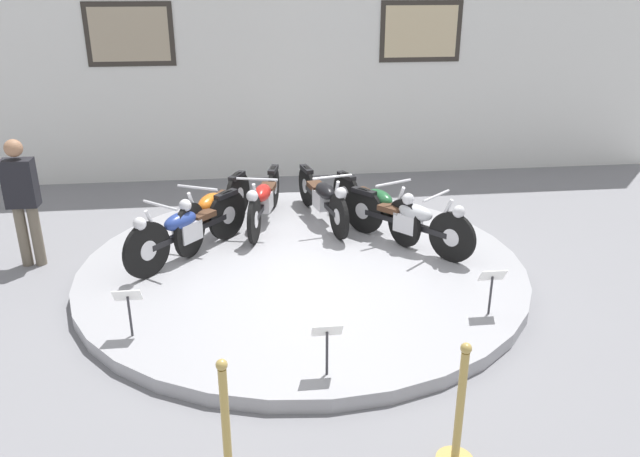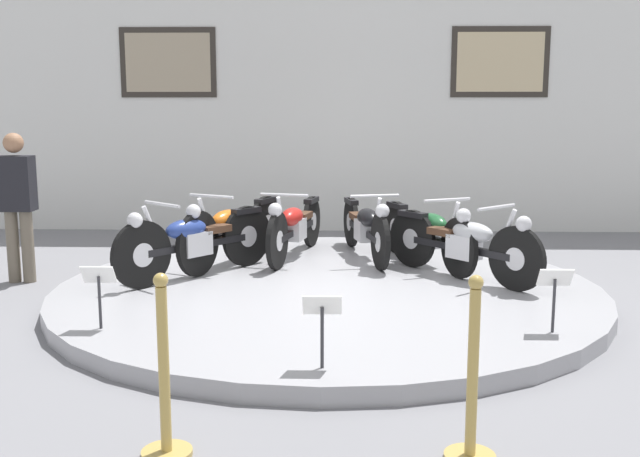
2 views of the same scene
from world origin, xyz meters
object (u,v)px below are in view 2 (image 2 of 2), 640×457
Objects in this scene: motorcycle_red at (295,225)px; motorcycle_silver at (464,242)px; visitor_standing at (17,199)px; motorcycle_blue at (194,239)px; motorcycle_orange at (232,228)px; stanchion_post_right_of_entry at (472,399)px; info_placard_front_left at (99,283)px; motorcycle_green at (428,232)px; info_placard_front_right at (555,286)px; info_placard_front_centre at (322,315)px; stanchion_post_left_of_entry at (165,396)px; motorcycle_black at (366,226)px.

motorcycle_silver is at bearing -29.41° from motorcycle_red.
motorcycle_red is 1.21× the size of visitor_standing.
motorcycle_orange is (0.30, 0.62, 0.01)m from motorcycle_blue.
info_placard_front_left is at bearing 144.72° from stanchion_post_right_of_entry.
motorcycle_green is 2.48m from info_placard_front_right.
info_placard_front_right is (3.54, 0.00, 0.00)m from info_placard_front_left.
stanchion_post_right_of_entry reaches higher than motorcycle_orange.
motorcycle_blue is 3.59m from info_placard_front_right.
info_placard_front_right is (0.70, -2.38, -0.01)m from motorcycle_green.
motorcycle_blue is at bearing 150.61° from info_placard_front_right.
info_placard_front_centre is at bearing -117.67° from motorcycle_silver.
motorcycle_orange reaches higher than motorcycle_red.
info_placard_front_left is 2.62m from visitor_standing.
visitor_standing is 1.55× the size of stanchion_post_right_of_entry.
motorcycle_blue is at bearing 98.47° from stanchion_post_left_of_entry.
motorcycle_silver is at bearing 81.50° from stanchion_post_right_of_entry.
motorcycle_black is 3.75× the size of info_placard_front_centre.
visitor_standing is 4.68m from stanchion_post_left_of_entry.
motorcycle_orange is 3.39m from info_placard_front_centre.
stanchion_post_right_of_entry reaches higher than motorcycle_black.
stanchion_post_right_of_entry is (1.23, -4.59, -0.18)m from motorcycle_red.
stanchion_post_left_of_entry is at bearing -129.59° from info_placard_front_centre.
info_placard_front_centre is (-1.36, -2.60, -0.01)m from motorcycle_silver.
motorcycle_blue is 0.84× the size of motorcycle_orange.
motorcycle_silver is at bearing -0.03° from motorcycle_blue.
info_placard_front_centre is 0.32× the size of visitor_standing.
motorcycle_black is 4.76m from stanchion_post_left_of_entry.
stanchion_post_right_of_entry reaches higher than motorcycle_green.
motorcycle_black is 1.21× the size of visitor_standing.
stanchion_post_right_of_entry is (1.65, 0.00, 0.00)m from stanchion_post_left_of_entry.
info_placard_front_right is at bearing -77.00° from motorcycle_silver.
motorcycle_orange reaches higher than info_placard_front_left.
stanchion_post_right_of_entry reaches higher than info_placard_front_centre.
motorcycle_green is at bearing 86.74° from stanchion_post_right_of_entry.
stanchion_post_left_of_entry is (0.24, -4.22, -0.20)m from motorcycle_orange.
motorcycle_red is 1.00× the size of motorcycle_black.
motorcycle_orange is 1.81× the size of stanchion_post_left_of_entry.
info_placard_front_left is at bearing 154.67° from info_placard_front_centre.
info_placard_front_left is (-0.70, -2.38, -0.03)m from motorcycle_orange.
visitor_standing is (-3.30, 2.93, 0.38)m from info_placard_front_centre.
motorcycle_red is at bearing 165.61° from motorcycle_green.
visitor_standing reaches higher than stanchion_post_right_of_entry.
motorcycle_orange is 3.62× the size of info_placard_front_centre.
motorcycle_silver is 4.21m from stanchion_post_left_of_entry.
motorcycle_silver is (0.96, -1.00, 0.01)m from motorcycle_black.
info_placard_front_right is 3.18m from stanchion_post_left_of_entry.
info_placard_front_centre is (0.41, -3.60, -0.01)m from motorcycle_red.
info_placard_front_centre is (-0.40, -3.60, -0.00)m from motorcycle_black.
motorcycle_red reaches higher than info_placard_front_centre.
motorcycle_green is at bearing 14.28° from motorcycle_blue.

